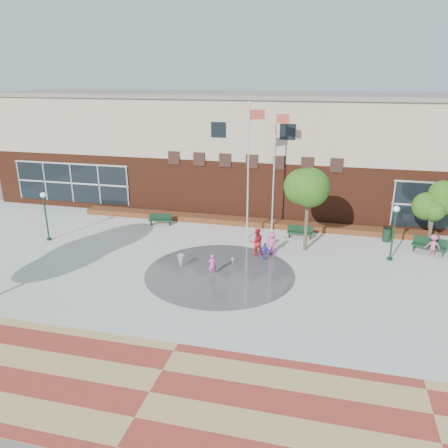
% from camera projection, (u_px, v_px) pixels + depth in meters
% --- Properties ---
extents(ground, '(120.00, 120.00, 0.00)m').
position_uv_depth(ground, '(205.00, 298.00, 21.78)').
color(ground, '#666056').
rests_on(ground, ground).
extents(plaza_concrete, '(46.00, 18.00, 0.01)m').
position_uv_depth(plaza_concrete, '(224.00, 266.00, 25.46)').
color(plaza_concrete, '#A8A8A0').
rests_on(plaza_concrete, ground).
extents(paver_band, '(46.00, 6.00, 0.01)m').
position_uv_depth(paver_band, '(149.00, 392.00, 15.36)').
color(paver_band, maroon).
rests_on(paver_band, ground).
extents(splash_pad, '(8.40, 8.40, 0.01)m').
position_uv_depth(splash_pad, '(220.00, 273.00, 24.54)').
color(splash_pad, '#383A3D').
rests_on(splash_pad, ground).
extents(library_building, '(44.40, 10.40, 9.20)m').
position_uv_depth(library_building, '(263.00, 150.00, 36.32)').
color(library_building, '#4F2213').
rests_on(library_building, ground).
extents(flower_bed, '(26.00, 1.20, 0.40)m').
position_uv_depth(flower_bed, '(248.00, 225.00, 32.43)').
color(flower_bed, maroon).
rests_on(flower_bed, ground).
extents(flagpole_left, '(1.04, 0.33, 9.03)m').
position_uv_depth(flagpole_left, '(249.00, 166.00, 28.06)').
color(flagpole_left, white).
rests_on(flagpole_left, ground).
extents(flagpole_right, '(1.00, 0.46, 8.64)m').
position_uv_depth(flagpole_right, '(275.00, 164.00, 29.63)').
color(flagpole_right, white).
rests_on(flagpole_right, ground).
extents(lamp_left, '(0.35, 0.35, 3.34)m').
position_uv_depth(lamp_left, '(45.00, 211.00, 28.74)').
color(lamp_left, '#14331E').
rests_on(lamp_left, ground).
extents(lamp_right, '(0.36, 0.36, 3.41)m').
position_uv_depth(lamp_right, '(394.00, 227.00, 25.58)').
color(lamp_right, '#14331E').
rests_on(lamp_right, ground).
extents(bench_left, '(1.72, 0.82, 0.83)m').
position_uv_depth(bench_left, '(160.00, 222.00, 32.27)').
color(bench_left, '#14331E').
rests_on(bench_left, ground).
extents(bench_mid, '(1.72, 0.53, 0.86)m').
position_uv_depth(bench_mid, '(300.00, 234.00, 29.69)').
color(bench_mid, '#14331E').
rests_on(bench_mid, ground).
extents(bench_right, '(2.08, 1.19, 1.01)m').
position_uv_depth(bench_right, '(429.00, 249.00, 27.14)').
color(bench_right, '#14331E').
rests_on(bench_right, ground).
extents(trash_can, '(0.59, 0.59, 0.97)m').
position_uv_depth(trash_can, '(387.00, 235.00, 29.05)').
color(trash_can, '#14331E').
rests_on(trash_can, ground).
extents(tree_mid, '(3.14, 3.14, 5.30)m').
position_uv_depth(tree_mid, '(308.00, 191.00, 26.52)').
color(tree_mid, '#403325').
rests_on(tree_mid, ground).
extents(tree_small_right, '(2.43, 2.43, 4.16)m').
position_uv_depth(tree_small_right, '(435.00, 203.00, 27.10)').
color(tree_small_right, '#403325').
rests_on(tree_small_right, ground).
extents(water_jet_a, '(0.41, 0.41, 0.80)m').
position_uv_depth(water_jet_a, '(181.00, 268.00, 25.18)').
color(water_jet_a, white).
rests_on(water_jet_a, ground).
extents(water_jet_b, '(0.18, 0.18, 0.40)m').
position_uv_depth(water_jet_b, '(233.00, 265.00, 25.63)').
color(water_jet_b, white).
rests_on(water_jet_b, ground).
extents(child_splash, '(0.54, 0.48, 1.24)m').
position_uv_depth(child_splash, '(212.00, 265.00, 24.12)').
color(child_splash, '#D642AF').
rests_on(child_splash, ground).
extents(adult_red, '(1.05, 0.95, 1.77)m').
position_uv_depth(adult_red, '(257.00, 242.00, 26.68)').
color(adult_red, red).
rests_on(adult_red, ground).
extents(adult_pink, '(0.81, 0.73, 1.39)m').
position_uv_depth(adult_pink, '(272.00, 243.00, 27.01)').
color(adult_pink, '#DB4CA1').
rests_on(adult_pink, ground).
extents(child_blue, '(0.67, 0.44, 1.06)m').
position_uv_depth(child_blue, '(265.00, 252.00, 26.16)').
color(child_blue, '#2A37BA').
rests_on(child_blue, ground).
extents(person_bench, '(0.92, 0.55, 1.40)m').
position_uv_depth(person_bench, '(433.00, 246.00, 26.61)').
color(person_bench, '#BF4774').
rests_on(person_bench, ground).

